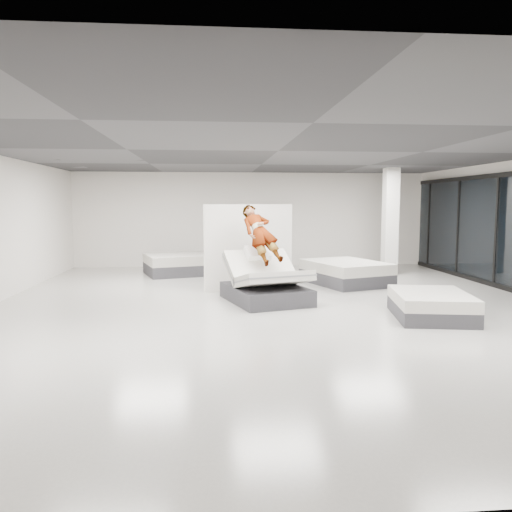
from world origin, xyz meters
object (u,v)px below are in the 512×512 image
(hero_bed, at_px, (266,285))
(divider_panel, at_px, (249,247))
(flat_bed_left_far, at_px, (184,264))
(column, at_px, (390,222))
(flat_bed_right_near, at_px, (431,305))
(remote, at_px, (276,255))
(flat_bed_right_far, at_px, (346,273))
(person, at_px, (261,244))

(hero_bed, xyz_separation_m, divider_panel, (-0.24, 1.68, 0.68))
(hero_bed, xyz_separation_m, flat_bed_left_far, (-2.02, 4.53, -0.07))
(flat_bed_left_far, distance_m, column, 6.37)
(column, bearing_deg, flat_bed_right_near, -102.35)
(remote, relative_size, flat_bed_right_far, 0.05)
(flat_bed_left_far, bearing_deg, column, -5.44)
(person, xyz_separation_m, flat_bed_left_far, (-1.93, 4.22, -0.93))
(flat_bed_right_far, bearing_deg, hero_bed, -136.61)
(flat_bed_right_near, height_order, flat_bed_left_far, flat_bed_left_far)
(column, bearing_deg, flat_bed_right_far, -137.02)
(remote, distance_m, column, 5.59)
(flat_bed_right_far, height_order, flat_bed_left_far, flat_bed_left_far)
(divider_panel, relative_size, flat_bed_right_near, 1.19)
(person, xyz_separation_m, remote, (0.31, -0.27, -0.21))
(person, distance_m, column, 5.62)
(flat_bed_right_far, xyz_separation_m, column, (1.79, 1.67, 1.30))
(flat_bed_right_far, bearing_deg, column, 42.98)
(person, bearing_deg, flat_bed_left_far, 98.02)
(hero_bed, height_order, person, person)
(remote, distance_m, divider_panel, 1.71)
(divider_panel, bearing_deg, person, -101.67)
(flat_bed_left_far, height_order, column, column)
(hero_bed, height_order, flat_bed_right_far, hero_bed)
(hero_bed, bearing_deg, remote, 7.75)
(hero_bed, distance_m, flat_bed_right_near, 3.45)
(divider_panel, xyz_separation_m, flat_bed_right_far, (2.64, 0.59, -0.76))
(hero_bed, bearing_deg, flat_bed_left_far, 114.09)
(flat_bed_left_far, relative_size, column, 0.82)
(remote, xyz_separation_m, divider_panel, (-0.46, 1.65, 0.03))
(flat_bed_right_far, relative_size, column, 0.82)
(flat_bed_right_far, bearing_deg, remote, -134.22)
(person, xyz_separation_m, column, (4.28, 3.63, 0.36))
(flat_bed_right_far, distance_m, flat_bed_right_near, 4.11)
(divider_panel, height_order, flat_bed_left_far, divider_panel)
(flat_bed_right_far, relative_size, flat_bed_left_far, 1.00)
(remote, bearing_deg, divider_panel, 89.17)
(hero_bed, distance_m, flat_bed_left_far, 4.96)
(divider_panel, xyz_separation_m, flat_bed_right_near, (3.17, -3.48, -0.82))
(person, relative_size, remote, 12.30)
(flat_bed_left_far, bearing_deg, flat_bed_right_far, -27.10)
(person, bearing_deg, flat_bed_right_far, 21.70)
(flat_bed_left_far, bearing_deg, hero_bed, -65.91)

